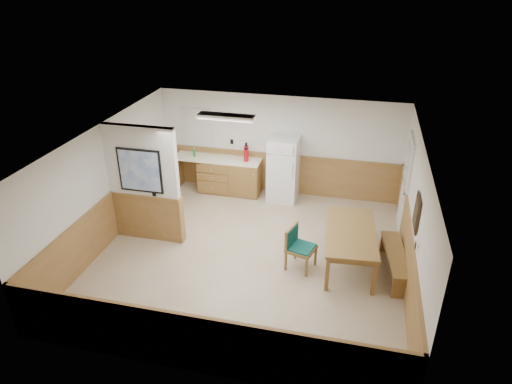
% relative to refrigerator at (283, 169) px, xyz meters
% --- Properties ---
extents(ground, '(6.00, 6.00, 0.00)m').
position_rel_refrigerator_xyz_m(ground, '(-0.19, -2.63, -0.80)').
color(ground, tan).
rests_on(ground, ground).
extents(ceiling, '(6.00, 6.00, 0.02)m').
position_rel_refrigerator_xyz_m(ceiling, '(-0.19, -2.63, 1.70)').
color(ceiling, white).
rests_on(ceiling, back_wall).
extents(back_wall, '(6.00, 0.02, 2.50)m').
position_rel_refrigerator_xyz_m(back_wall, '(-0.19, 0.37, 0.45)').
color(back_wall, white).
rests_on(back_wall, ground).
extents(right_wall, '(0.02, 6.00, 2.50)m').
position_rel_refrigerator_xyz_m(right_wall, '(2.81, -2.63, 0.45)').
color(right_wall, white).
rests_on(right_wall, ground).
extents(left_wall, '(0.02, 6.00, 2.50)m').
position_rel_refrigerator_xyz_m(left_wall, '(-3.19, -2.63, 0.45)').
color(left_wall, white).
rests_on(left_wall, ground).
extents(wainscot_back, '(6.00, 0.04, 1.00)m').
position_rel_refrigerator_xyz_m(wainscot_back, '(-0.19, 0.35, -0.30)').
color(wainscot_back, '#9E713F').
rests_on(wainscot_back, ground).
extents(wainscot_right, '(0.04, 6.00, 1.00)m').
position_rel_refrigerator_xyz_m(wainscot_right, '(2.79, -2.63, -0.30)').
color(wainscot_right, '#9E713F').
rests_on(wainscot_right, ground).
extents(wainscot_left, '(0.04, 6.00, 1.00)m').
position_rel_refrigerator_xyz_m(wainscot_left, '(-3.17, -2.63, -0.30)').
color(wainscot_left, '#9E713F').
rests_on(wainscot_left, ground).
extents(partition_wall, '(1.50, 0.20, 2.50)m').
position_rel_refrigerator_xyz_m(partition_wall, '(-2.44, -2.43, 0.43)').
color(partition_wall, white).
rests_on(partition_wall, ground).
extents(kitchen_counter, '(2.20, 0.61, 1.00)m').
position_rel_refrigerator_xyz_m(kitchen_counter, '(-1.40, 0.05, -0.34)').
color(kitchen_counter, olive).
rests_on(kitchen_counter, ground).
extents(exterior_door, '(0.07, 1.02, 2.15)m').
position_rel_refrigerator_xyz_m(exterior_door, '(2.77, -0.73, 0.25)').
color(exterior_door, silver).
rests_on(exterior_door, ground).
extents(kitchen_window, '(0.80, 0.04, 1.00)m').
position_rel_refrigerator_xyz_m(kitchen_window, '(-2.29, 0.35, 0.75)').
color(kitchen_window, silver).
rests_on(kitchen_window, back_wall).
extents(wall_painting, '(0.04, 0.50, 0.60)m').
position_rel_refrigerator_xyz_m(wall_painting, '(2.77, -2.93, 0.75)').
color(wall_painting, '#372516').
rests_on(wall_painting, right_wall).
extents(fluorescent_fixture, '(1.20, 0.30, 0.09)m').
position_rel_refrigerator_xyz_m(fluorescent_fixture, '(-0.99, -1.33, 1.65)').
color(fluorescent_fixture, silver).
rests_on(fluorescent_fixture, ceiling).
extents(refrigerator, '(0.72, 0.73, 1.59)m').
position_rel_refrigerator_xyz_m(refrigerator, '(0.00, 0.00, 0.00)').
color(refrigerator, white).
rests_on(refrigerator, ground).
extents(dining_table, '(1.08, 1.93, 0.75)m').
position_rel_refrigerator_xyz_m(dining_table, '(1.75, -2.44, -0.14)').
color(dining_table, olive).
rests_on(dining_table, ground).
extents(dining_bench, '(0.53, 1.59, 0.45)m').
position_rel_refrigerator_xyz_m(dining_bench, '(2.61, -2.53, -0.46)').
color(dining_bench, olive).
rests_on(dining_bench, ground).
extents(dining_chair, '(0.79, 0.64, 0.85)m').
position_rel_refrigerator_xyz_m(dining_chair, '(0.77, -2.74, -0.30)').
color(dining_chair, olive).
rests_on(dining_chair, ground).
extents(fire_extinguisher, '(0.13, 0.13, 0.48)m').
position_rel_refrigerator_xyz_m(fire_extinguisher, '(-0.94, 0.03, 0.31)').
color(fire_extinguisher, '#B40915').
rests_on(fire_extinguisher, kitchen_counter).
extents(soap_bottle, '(0.08, 0.08, 0.21)m').
position_rel_refrigerator_xyz_m(soap_bottle, '(-2.28, 0.01, 0.21)').
color(soap_bottle, '#178235').
rests_on(soap_bottle, kitchen_counter).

